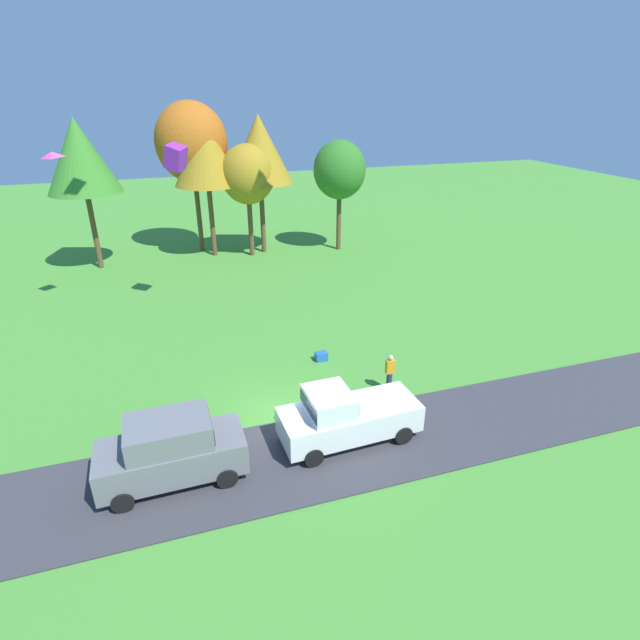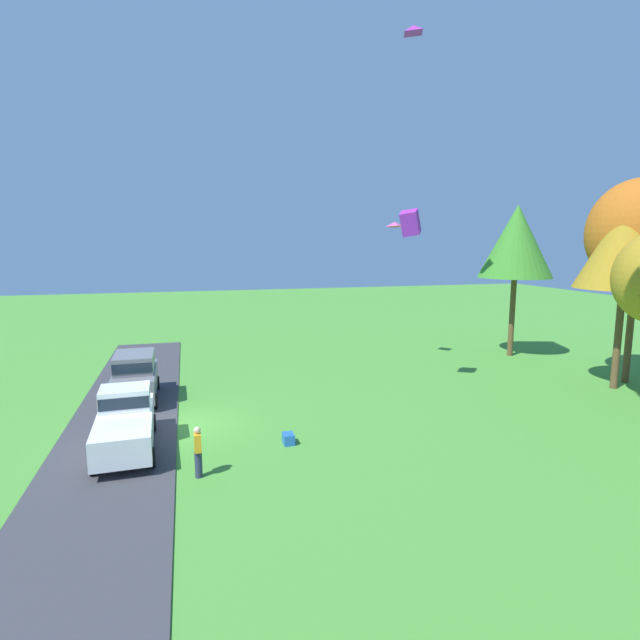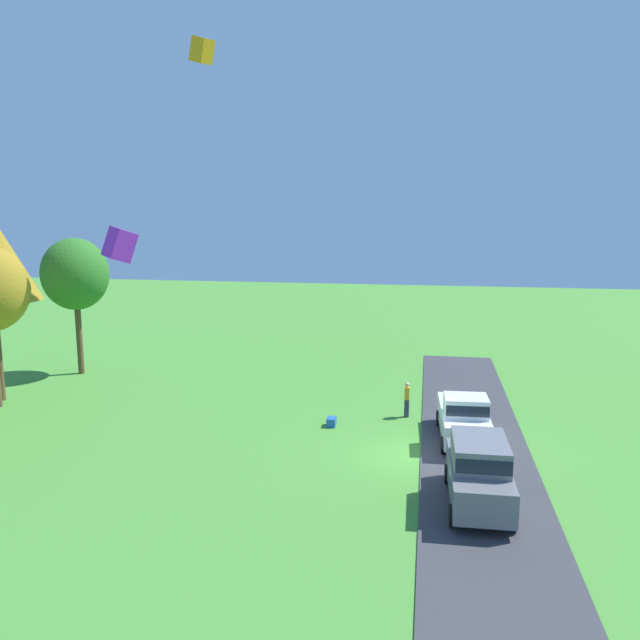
% 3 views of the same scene
% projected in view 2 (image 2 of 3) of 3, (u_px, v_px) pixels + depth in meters
% --- Properties ---
extents(ground_plane, '(120.00, 120.00, 0.00)m').
position_uv_depth(ground_plane, '(187.00, 425.00, 20.83)').
color(ground_plane, '#478E33').
extents(pavement_strip, '(36.00, 4.40, 0.06)m').
position_uv_depth(pavement_strip, '(121.00, 430.00, 20.16)').
color(pavement_strip, '#38383D').
rests_on(pavement_strip, ground).
extents(car_suv_by_flagpole, '(4.64, 2.12, 2.28)m').
position_uv_depth(car_suv_by_flagpole, '(135.00, 375.00, 23.76)').
color(car_suv_by_flagpole, slate).
rests_on(car_suv_by_flagpole, ground).
extents(car_pickup_mid_row, '(5.08, 2.22, 2.14)m').
position_uv_depth(car_pickup_mid_row, '(125.00, 421.00, 18.16)').
color(car_pickup_mid_row, white).
rests_on(car_pickup_mid_row, ground).
extents(person_watching_sky, '(0.36, 0.24, 1.71)m').
position_uv_depth(person_watching_sky, '(198.00, 451.00, 16.04)').
color(person_watching_sky, '#2D334C').
rests_on(person_watching_sky, ground).
extents(tree_lone_near, '(4.73, 4.73, 9.99)m').
position_uv_depth(tree_lone_near, '(516.00, 242.00, 32.50)').
color(tree_lone_near, brown).
rests_on(tree_lone_near, ground).
extents(tree_left_of_center, '(5.14, 5.14, 10.86)m').
position_uv_depth(tree_left_of_center, '(639.00, 233.00, 26.01)').
color(tree_left_of_center, brown).
rests_on(tree_left_of_center, ground).
extents(tree_far_left, '(4.72, 4.72, 9.95)m').
position_uv_depth(tree_far_left, '(627.00, 242.00, 24.92)').
color(tree_far_left, brown).
rests_on(tree_far_left, ground).
extents(cooler_box, '(0.56, 0.40, 0.40)m').
position_uv_depth(cooler_box, '(288.00, 439.00, 18.83)').
color(cooler_box, blue).
rests_on(cooler_box, ground).
extents(kite_diamond_near_flag, '(0.98, 0.92, 0.36)m').
position_uv_depth(kite_diamond_near_flag, '(395.00, 224.00, 30.34)').
color(kite_diamond_near_flag, '#EA4C9E').
extents(kite_box_topmost, '(1.31, 1.40, 1.43)m').
position_uv_depth(kite_box_topmost, '(410.00, 223.00, 24.42)').
color(kite_box_topmost, purple).
extents(kite_diamond_trailing_tail, '(1.20, 1.13, 0.40)m').
position_uv_depth(kite_diamond_trailing_tail, '(413.00, 29.00, 25.01)').
color(kite_diamond_trailing_tail, purple).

